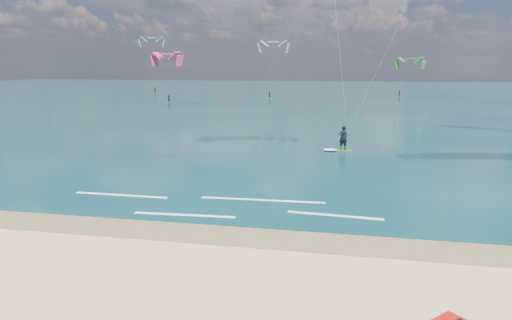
{
  "coord_description": "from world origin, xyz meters",
  "views": [
    {
      "loc": [
        4.55,
        -14.35,
        6.88
      ],
      "look_at": [
        0.11,
        8.0,
        2.18
      ],
      "focal_mm": 32.0,
      "sensor_mm": 36.0,
      "label": 1
    }
  ],
  "objects": [
    {
      "name": "kitesurfer_main",
      "position": [
        5.51,
        20.78,
        10.11
      ],
      "size": [
        10.12,
        7.34,
        19.13
      ],
      "rotation": [
        0.0,
        0.0,
        0.09
      ],
      "color": "#C5D519",
      "rests_on": "sea"
    },
    {
      "name": "distant_kites",
      "position": [
        -7.23,
        81.66,
        5.5
      ],
      "size": [
        88.9,
        31.55,
        13.62
      ],
      "color": "teal",
      "rests_on": "ground"
    },
    {
      "name": "wet_sand_strip",
      "position": [
        0.0,
        3.0,
        0.0
      ],
      "size": [
        320.0,
        2.4,
        0.01
      ],
      "primitive_type": "cube",
      "color": "brown",
      "rests_on": "ground"
    },
    {
      "name": "shoreline_foam",
      "position": [
        -1.43,
        6.86,
        0.04
      ],
      "size": [
        16.34,
        3.59,
        0.01
      ],
      "color": "white",
      "rests_on": "ground"
    },
    {
      "name": "ground",
      "position": [
        0.0,
        40.0,
        0.0
      ],
      "size": [
        320.0,
        320.0,
        0.0
      ],
      "primitive_type": "plane",
      "color": "tan",
      "rests_on": "ground"
    },
    {
      "name": "sea",
      "position": [
        0.0,
        104.0,
        0.02
      ],
      "size": [
        320.0,
        200.0,
        0.04
      ],
      "primitive_type": "cube",
      "color": "#093032",
      "rests_on": "ground"
    }
  ]
}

